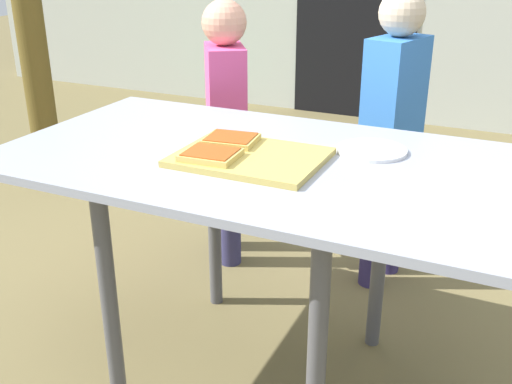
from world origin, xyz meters
name	(u,v)px	position (x,y,z in m)	size (l,w,h in m)	color
ground_plane	(255,370)	(0.00, 0.00, 0.00)	(16.00, 16.00, 0.00)	brown
dining_table	(255,182)	(0.00, 0.00, 0.64)	(1.38, 0.80, 0.72)	#9096A7
cutting_board	(250,157)	(0.01, -0.04, 0.73)	(0.38, 0.29, 0.02)	tan
pizza_slice_near_left	(211,155)	(-0.07, -0.11, 0.75)	(0.15, 0.13, 0.02)	tan
pizza_slice_far_left	(231,139)	(-0.08, 0.02, 0.75)	(0.15, 0.14, 0.02)	tan
plate_white_right	(371,150)	(0.28, 0.16, 0.73)	(0.19, 0.19, 0.01)	white
child_left	(226,118)	(-0.43, 0.65, 0.61)	(0.25, 0.28, 1.06)	navy
child_right	(392,126)	(0.21, 0.74, 0.63)	(0.20, 0.27, 1.11)	navy
garden_hose_coil	(193,116)	(-1.65, 2.43, 0.01)	(0.43, 0.43, 0.03)	green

